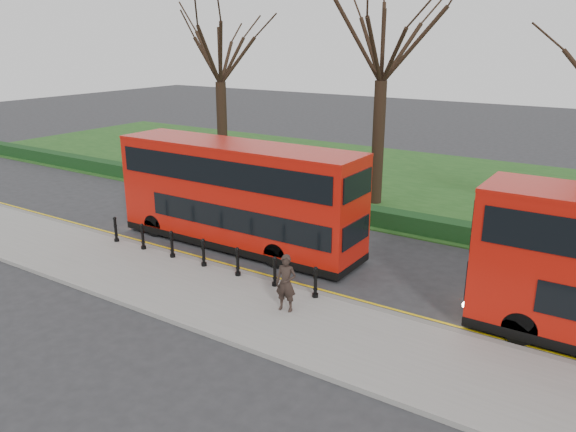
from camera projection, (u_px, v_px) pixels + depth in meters
The scene contains 12 objects.
ground at pixel (219, 256), 21.86m from camera, with size 120.00×120.00×0.00m, color #28282B.
pavement at pixel (164, 281), 19.44m from camera, with size 60.00×4.00×0.15m, color gray.
kerb at pixel (202, 262), 21.04m from camera, with size 60.00×0.25×0.16m, color slate.
grass_verge at pixel (380, 178), 33.80m from camera, with size 60.00×18.00×0.06m, color #1C4717.
hedge at pixel (310, 205), 27.15m from camera, with size 60.00×0.90×0.80m, color black.
yellow_line_outer at pixel (207, 261), 21.30m from camera, with size 60.00×0.10×0.01m, color yellow.
yellow_line_inner at pixel (211, 260), 21.46m from camera, with size 60.00×0.10×0.01m, color yellow.
tree_left at pixel (219, 49), 31.72m from camera, with size 6.61×6.61×10.33m.
tree_mid at pixel (383, 37), 26.31m from camera, with size 7.16×7.16×11.19m.
bollard_row at pixel (203, 253), 20.37m from camera, with size 9.60×0.15×1.00m.
bus_lead at pixel (237, 196), 22.31m from camera, with size 10.55×2.42×4.19m.
pedestrian at pixel (286, 283), 16.92m from camera, with size 0.65×0.43×1.80m, color black.
Camera 1 is at (13.39, -15.55, 8.12)m, focal length 35.00 mm.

